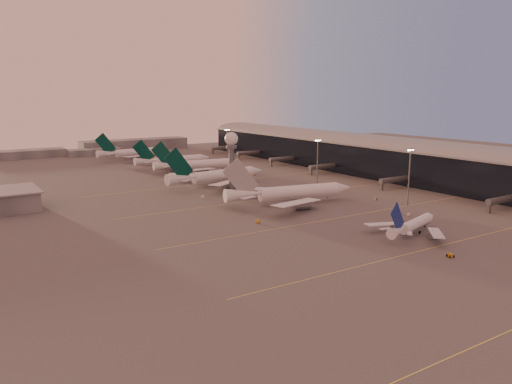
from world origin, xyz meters
TOP-DOWN VIEW (x-y plane):
  - ground at (0.00, 0.00)m, footprint 700.00×700.00m
  - taxiway_markings at (30.00, 56.00)m, footprint 180.00×185.25m
  - terminal at (107.88, 110.09)m, footprint 57.00×362.00m
  - radar_tower at (5.00, 120.00)m, footprint 6.40×6.40m
  - mast_b at (55.00, 55.00)m, footprint 3.60×0.56m
  - mast_c at (50.00, 110.00)m, footprint 3.60×0.56m
  - mast_d at (48.00, 200.00)m, footprint 3.60×0.56m
  - distant_horizon at (2.62, 325.14)m, footprint 165.00×37.50m
  - narrowbody_mid at (20.85, 23.41)m, footprint 34.39×27.03m
  - widebody_white at (14.51, 84.76)m, footprint 60.82×48.31m
  - greentail_a at (8.72, 141.45)m, footprint 60.13×48.35m
  - greentail_b at (19.77, 187.27)m, footprint 55.37×44.49m
  - greentail_c at (16.20, 215.43)m, footprint 53.25×43.03m
  - greentail_d at (8.39, 269.09)m, footprint 56.68×45.57m
  - gsv_tug_mid at (10.79, 1.04)m, footprint 4.39×3.33m
  - gsv_truck_b at (41.36, 42.16)m, footprint 5.83×3.14m
  - gsv_truck_c at (-15.25, 65.40)m, footprint 6.00×5.87m
  - gsv_catering_b at (52.17, 70.27)m, footprint 5.24×3.60m
  - gsv_truck_d at (-12.42, 117.45)m, footprint 2.40×5.85m
  - gsv_tug_hangar at (43.20, 159.97)m, footprint 4.03×2.45m

SIDE VIEW (x-z plane):
  - ground at x=0.00m, z-range 0.00..0.00m
  - taxiway_markings at x=30.00m, z-range 0.00..0.02m
  - gsv_tug_mid at x=10.79m, z-range 0.02..1.13m
  - gsv_tug_hangar at x=43.20m, z-range 0.02..1.16m
  - gsv_truck_b at x=41.36m, z-range 0.02..2.26m
  - gsv_truck_d at x=-12.42m, z-range 0.02..2.35m
  - gsv_truck_c at x=-15.25m, z-range 0.03..2.52m
  - gsv_catering_b at x=52.17m, z-range 0.00..3.95m
  - narrowbody_mid at x=20.85m, z-range -4.12..9.72m
  - greentail_c at x=16.20m, z-range -6.26..13.09m
  - greentail_b at x=19.77m, z-range -6.51..13.63m
  - greentail_d at x=8.39m, z-range -6.66..13.94m
  - widebody_white at x=14.51m, z-range -7.04..14.53m
  - greentail_a at x=8.72m, z-range -7.07..14.79m
  - distant_horizon at x=2.62m, z-range -0.61..8.39m
  - terminal at x=107.88m, z-range -1.00..22.04m
  - mast_b at x=55.00m, z-range 1.24..26.24m
  - mast_c at x=50.00m, z-range 1.24..26.24m
  - mast_d at x=48.00m, z-range 1.24..26.24m
  - radar_tower at x=5.00m, z-range 5.40..36.50m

